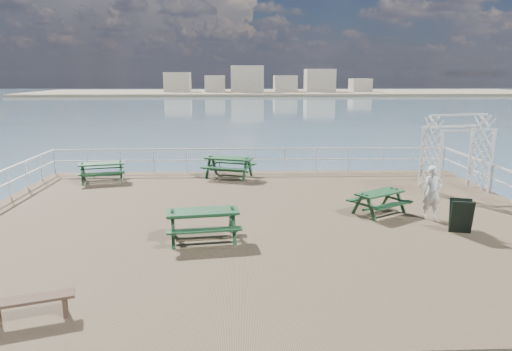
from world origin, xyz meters
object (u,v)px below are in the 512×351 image
Objects in this scene: flat_bench_far at (31,303)px; trellis_arbor at (456,157)px; picnic_table_c at (380,198)px; person at (432,193)px; picnic_table_d at (203,218)px; picnic_table_b at (229,163)px; picnic_table_a at (102,168)px.

trellis_arbor is at bearing 18.71° from flat_bench_far.
picnic_table_c is 10.28m from flat_bench_far.
person is (9.66, 5.58, 0.50)m from flat_bench_far.
picnic_table_c is 1.38× the size of flat_bench_far.
person reaches higher than picnic_table_d.
flat_bench_far is (-3.33, -11.60, -0.30)m from picnic_table_b.
picnic_table_a is 8.46m from picnic_table_d.
flat_bench_far is at bearing -94.27° from picnic_table_a.
picnic_table_d is (-0.54, -7.60, -0.03)m from picnic_table_b.
picnic_table_a is 11.20m from flat_bench_far.
picnic_table_a is at bearing -154.42° from picnic_table_b.
trellis_arbor is at bearing -22.59° from picnic_table_a.
picnic_table_d is (-5.44, -2.16, 0.08)m from picnic_table_c.
person reaches higher than picnic_table_c.
picnic_table_c is 4.73m from trellis_arbor.
trellis_arbor reaches higher than person.
picnic_table_a is 14.05m from trellis_arbor.
picnic_table_a is at bearing 115.90° from picnic_table_d.
picnic_table_d is 7.05m from person.
picnic_table_d is 1.37× the size of flat_bench_far.
person reaches higher than picnic_table_b.
flat_bench_far is 0.52× the size of trellis_arbor.
flat_bench_far is at bearing -153.86° from trellis_arbor.
flat_bench_far is (1.92, -11.03, -0.24)m from picnic_table_a.
picnic_table_a is 1.27× the size of person.
picnic_table_a is at bearing 81.70° from flat_bench_far.
person is (1.43, -0.58, 0.31)m from picnic_table_c.
trellis_arbor is (9.17, 4.97, 0.70)m from picnic_table_d.
picnic_table_a is 0.87× the size of picnic_table_b.
picnic_table_b reaches higher than picnic_table_c.
picnic_table_c is at bearing 18.66° from flat_bench_far.
person reaches higher than flat_bench_far.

